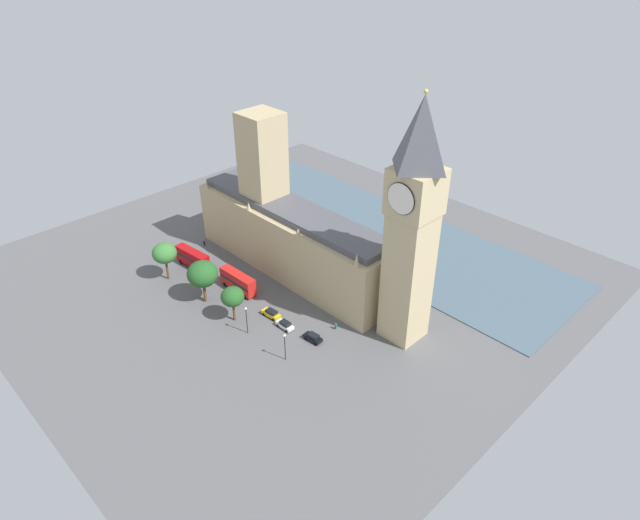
# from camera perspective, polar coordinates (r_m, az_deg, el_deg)

# --- Properties ---
(ground_plane) EXTENTS (129.14, 129.14, 0.00)m
(ground_plane) POSITION_cam_1_polar(r_m,az_deg,el_deg) (141.76, -3.18, -1.24)
(ground_plane) COLOR #565659
(river_thames) EXTENTS (35.75, 116.22, 0.25)m
(river_thames) POSITION_cam_1_polar(r_m,az_deg,el_deg) (161.17, 5.26, 3.14)
(river_thames) COLOR #475B6B
(river_thames) RESTS_ON ground
(parliament_building) EXTENTS (13.89, 58.52, 38.04)m
(parliament_building) POSITION_cam_1_polar(r_m,az_deg,el_deg) (138.70, -3.22, 3.00)
(parliament_building) COLOR tan
(parliament_building) RESTS_ON ground
(clock_tower) EXTENTS (8.83, 8.83, 52.28)m
(clock_tower) POSITION_cam_1_polar(r_m,az_deg,el_deg) (108.50, 9.37, 3.74)
(clock_tower) COLOR tan
(clock_tower) RESTS_ON ground
(double_decker_bus_kerbside) EXTENTS (3.53, 10.69, 4.75)m
(double_decker_bus_kerbside) POSITION_cam_1_polar(r_m,az_deg,el_deg) (145.89, -12.77, 0.21)
(double_decker_bus_kerbside) COLOR #B20C0F
(double_decker_bus_kerbside) RESTS_ON ground
(double_decker_bus_by_river_gate) EXTENTS (2.96, 10.59, 4.75)m
(double_decker_bus_by_river_gate) POSITION_cam_1_polar(r_m,az_deg,el_deg) (134.99, -8.32, -2.12)
(double_decker_bus_by_river_gate) COLOR red
(double_decker_bus_by_river_gate) RESTS_ON ground
(car_yellow_cab_leading) EXTENTS (2.18, 4.77, 1.74)m
(car_yellow_cab_leading) POSITION_cam_1_polar(r_m,az_deg,el_deg) (126.76, -4.97, -5.40)
(car_yellow_cab_leading) COLOR gold
(car_yellow_cab_leading) RESTS_ON ground
(car_white_near_tower) EXTENTS (1.90, 4.33, 1.74)m
(car_white_near_tower) POSITION_cam_1_polar(r_m,az_deg,el_deg) (123.31, -3.57, -6.57)
(car_white_near_tower) COLOR silver
(car_white_near_tower) RESTS_ON ground
(car_black_opposite_hall) EXTENTS (2.15, 4.32, 1.74)m
(car_black_opposite_hall) POSITION_cam_1_polar(r_m,az_deg,el_deg) (119.79, -0.72, -7.85)
(car_black_opposite_hall) COLOR black
(car_black_opposite_hall) RESTS_ON ground
(pedestrian_corner) EXTENTS (0.45, 0.55, 1.55)m
(pedestrian_corner) POSITION_cam_1_polar(r_m,az_deg,el_deg) (155.79, -11.64, 1.71)
(pedestrian_corner) COLOR black
(pedestrian_corner) RESTS_ON ground
(pedestrian_midblock) EXTENTS (0.67, 0.62, 1.60)m
(pedestrian_midblock) POSITION_cam_1_polar(r_m,az_deg,el_deg) (122.98, 1.61, -6.73)
(pedestrian_midblock) COLOR #336B60
(pedestrian_midblock) RESTS_ON ground
(plane_tree_under_trees) EXTENTS (7.09, 7.09, 10.28)m
(plane_tree_under_trees) POSITION_cam_1_polar(r_m,az_deg,el_deg) (130.51, -11.81, -1.40)
(plane_tree_under_trees) COLOR brown
(plane_tree_under_trees) RESTS_ON ground
(plane_tree_trailing) EXTENTS (5.64, 5.64, 9.63)m
(plane_tree_trailing) POSITION_cam_1_polar(r_m,az_deg,el_deg) (130.05, -11.85, -1.56)
(plane_tree_trailing) COLOR brown
(plane_tree_trailing) RESTS_ON ground
(plane_tree_far_end) EXTENTS (5.15, 5.15, 8.52)m
(plane_tree_far_end) POSITION_cam_1_polar(r_m,az_deg,el_deg) (123.58, -8.86, -3.71)
(plane_tree_far_end) COLOR brown
(plane_tree_far_end) RESTS_ON ground
(plane_tree_slot_10) EXTENTS (5.90, 5.90, 9.88)m
(plane_tree_slot_10) POSITION_cam_1_polar(r_m,az_deg,el_deg) (140.27, -15.48, 0.65)
(plane_tree_slot_10) COLOR brown
(plane_tree_slot_10) RESTS_ON ground
(street_lamp_slot_11) EXTENTS (0.56, 0.56, 6.79)m
(street_lamp_slot_11) POSITION_cam_1_polar(r_m,az_deg,el_deg) (120.46, -7.48, -5.59)
(street_lamp_slot_11) COLOR black
(street_lamp_slot_11) RESTS_ON ground
(street_lamp_slot_12) EXTENTS (0.56, 0.56, 6.52)m
(street_lamp_slot_12) POSITION_cam_1_polar(r_m,az_deg,el_deg) (113.22, -3.59, -8.30)
(street_lamp_slot_12) COLOR black
(street_lamp_slot_12) RESTS_ON ground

